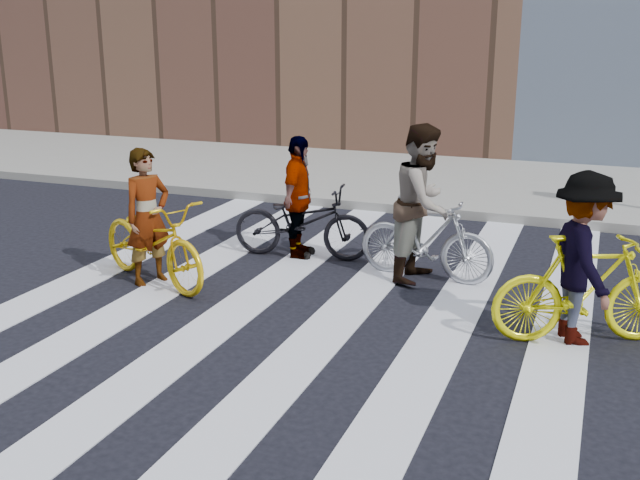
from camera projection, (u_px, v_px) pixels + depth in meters
The scene contains 11 objects.
ground at pixel (378, 340), 7.26m from camera, with size 100.00×100.00×0.00m, color black.
sidewalk_far at pixel (494, 185), 13.97m from camera, with size 100.00×5.00×0.15m, color gray.
zebra_crosswalk at pixel (378, 340), 7.26m from camera, with size 8.25×10.00×0.01m.
bike_yellow_left at pixel (153, 241), 8.76m from camera, with size 0.69×1.97×1.03m, color #E2B00C.
bike_silver_mid at pixel (426, 239), 8.90m from camera, with size 0.47×1.67×1.00m, color #B1B4BB.
bike_yellow_right at pixel (585, 289), 7.09m from camera, with size 0.50×1.78×1.07m, color #FAF30D.
bike_dark_rear at pixel (302, 222), 9.75m from camera, with size 0.64×1.83×0.96m, color black.
rider_left at pixel (148, 217), 8.69m from camera, with size 0.59×0.38×1.61m, color slate.
rider_mid at pixel (423, 203), 8.80m from camera, with size 0.91×0.71×1.87m, color slate.
rider_right at pixel (583, 259), 7.03m from camera, with size 1.07×0.62×1.66m, color slate.
rider_rear at pixel (298, 198), 9.68m from camera, with size 0.94×0.39×1.60m, color slate.
Camera 1 is at (1.89, -6.46, 2.93)m, focal length 42.00 mm.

